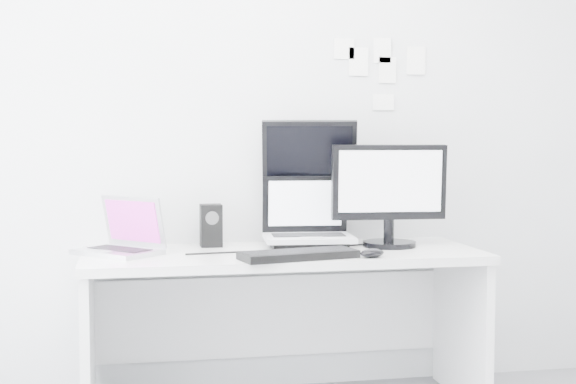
# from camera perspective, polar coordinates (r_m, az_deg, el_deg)

# --- Properties ---
(back_wall) EXTENTS (3.60, 0.00, 3.60)m
(back_wall) POSITION_cam_1_polar(r_m,az_deg,el_deg) (4.15, -1.26, 5.18)
(back_wall) COLOR silver
(back_wall) RESTS_ON ground
(desk) EXTENTS (1.80, 0.70, 0.73)m
(desk) POSITION_cam_1_polar(r_m,az_deg,el_deg) (3.91, -0.35, -9.31)
(desk) COLOR silver
(desk) RESTS_ON ground
(macbook) EXTENTS (0.44, 0.44, 0.27)m
(macbook) POSITION_cam_1_polar(r_m,az_deg,el_deg) (3.79, -11.49, -2.17)
(macbook) COLOR silver
(macbook) RESTS_ON desk
(speaker) EXTENTS (0.13, 0.13, 0.20)m
(speaker) POSITION_cam_1_polar(r_m,az_deg,el_deg) (4.00, -5.22, -2.26)
(speaker) COLOR black
(speaker) RESTS_ON desk
(dell_laptop) EXTENTS (0.44, 0.35, 0.34)m
(dell_laptop) POSITION_cam_1_polar(r_m,az_deg,el_deg) (3.93, 1.42, -1.31)
(dell_laptop) COLOR #B9BBC1
(dell_laptop) RESTS_ON desk
(rear_monitor) EXTENTS (0.48, 0.25, 0.61)m
(rear_monitor) POSITION_cam_1_polar(r_m,az_deg,el_deg) (4.07, 1.44, 0.79)
(rear_monitor) COLOR black
(rear_monitor) RESTS_ON desk
(samsung_monitor) EXTENTS (0.56, 0.28, 0.50)m
(samsung_monitor) POSITION_cam_1_polar(r_m,az_deg,el_deg) (3.99, 6.88, -0.12)
(samsung_monitor) COLOR black
(samsung_monitor) RESTS_ON desk
(keyboard) EXTENTS (0.53, 0.28, 0.03)m
(keyboard) POSITION_cam_1_polar(r_m,az_deg,el_deg) (3.61, 0.71, -4.26)
(keyboard) COLOR black
(keyboard) RESTS_ON desk
(mouse) EXTENTS (0.14, 0.12, 0.04)m
(mouse) POSITION_cam_1_polar(r_m,az_deg,el_deg) (3.66, 5.70, -4.13)
(mouse) COLOR black
(mouse) RESTS_ON desk
(wall_note_0) EXTENTS (0.10, 0.00, 0.14)m
(wall_note_0) POSITION_cam_1_polar(r_m,az_deg,el_deg) (4.26, 4.79, 8.77)
(wall_note_0) COLOR white
(wall_note_0) RESTS_ON back_wall
(wall_note_1) EXTENTS (0.09, 0.00, 0.13)m
(wall_note_1) POSITION_cam_1_polar(r_m,az_deg,el_deg) (4.30, 6.73, 8.18)
(wall_note_1) COLOR white
(wall_note_1) RESTS_ON back_wall
(wall_note_2) EXTENTS (0.10, 0.00, 0.14)m
(wall_note_2) POSITION_cam_1_polar(r_m,az_deg,el_deg) (4.35, 8.64, 8.77)
(wall_note_2) COLOR white
(wall_note_2) RESTS_ON back_wall
(wall_note_3) EXTENTS (0.11, 0.00, 0.08)m
(wall_note_3) POSITION_cam_1_polar(r_m,az_deg,el_deg) (4.28, 6.46, 6.05)
(wall_note_3) COLOR white
(wall_note_3) RESTS_ON back_wall
(wall_note_4) EXTENTS (0.10, 0.00, 0.10)m
(wall_note_4) POSITION_cam_1_polar(r_m,az_deg,el_deg) (4.24, 3.82, 9.63)
(wall_note_4) COLOR white
(wall_note_4) RESTS_ON back_wall
(wall_note_5) EXTENTS (0.09, 0.00, 0.12)m
(wall_note_5) POSITION_cam_1_polar(r_m,az_deg,el_deg) (4.30, 6.38, 9.49)
(wall_note_5) COLOR white
(wall_note_5) RESTS_ON back_wall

